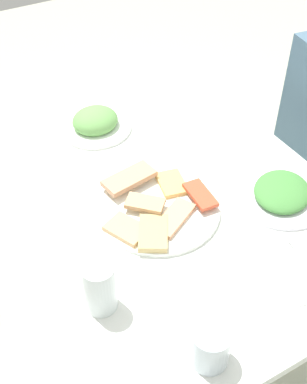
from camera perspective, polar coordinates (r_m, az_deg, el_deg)
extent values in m
plane|color=#B7B9A4|center=(1.87, -0.28, -16.78)|extent=(6.00, 6.00, 0.00)
cube|color=white|center=(1.30, -0.38, -0.68)|extent=(1.08, 0.88, 0.02)
cylinder|color=#48524A|center=(1.99, 2.40, 3.74)|extent=(0.04, 0.04, 0.70)
cylinder|color=#97774B|center=(2.10, 12.66, -0.88)|extent=(0.03, 0.03, 0.39)
cylinder|color=white|center=(1.24, 0.60, -1.90)|extent=(0.30, 0.30, 0.01)
cube|color=tan|center=(1.22, -0.96, -1.27)|extent=(0.10, 0.10, 0.01)
cube|color=tan|center=(1.28, -2.75, 1.55)|extent=(0.08, 0.14, 0.01)
cube|color=#EAA57A|center=(1.20, 2.23, -2.96)|extent=(0.10, 0.13, 0.01)
cube|color=#D05133|center=(1.25, 5.30, -0.30)|extent=(0.11, 0.06, 0.01)
cube|color=#E9B765|center=(1.29, 2.08, 0.98)|extent=(0.10, 0.08, 0.01)
cube|color=#DBAC77|center=(1.18, -3.05, -4.19)|extent=(0.11, 0.10, 0.01)
cube|color=tan|center=(1.17, -0.04, -4.64)|extent=(0.13, 0.11, 0.02)
cylinder|color=white|center=(1.32, 14.16, -0.47)|extent=(0.23, 0.23, 0.01)
ellipsoid|color=#488D40|center=(1.31, 14.28, 0.06)|extent=(0.21, 0.21, 0.04)
cylinder|color=white|center=(1.51, -6.62, 7.22)|extent=(0.21, 0.21, 0.01)
ellipsoid|color=#6BAA56|center=(1.50, -6.69, 7.96)|extent=(0.14, 0.15, 0.07)
cylinder|color=silver|center=(1.03, -6.06, -10.58)|extent=(0.09, 0.09, 0.12)
cylinder|color=silver|center=(0.98, 6.39, -16.85)|extent=(0.08, 0.08, 0.09)
cube|color=white|center=(1.17, 16.84, -8.78)|extent=(0.18, 0.18, 0.00)
cube|color=silver|center=(1.15, 16.22, -9.04)|extent=(0.19, 0.03, 0.00)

